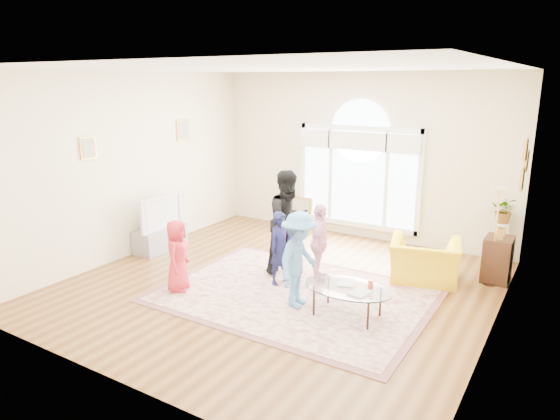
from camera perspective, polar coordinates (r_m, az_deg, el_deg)
The scene contains 18 objects.
ground at distance 7.69m, azimuth -0.16°, elevation -8.64°, with size 6.00×6.00×0.00m, color #593513.
room_shell at distance 9.70m, azimuth 8.75°, elevation 5.73°, with size 6.00×6.00×6.00m.
area_rug at distance 7.36m, azimuth 1.63°, elevation -9.66°, with size 3.60×2.60×0.02m, color beige.
rug_border at distance 7.36m, azimuth 1.63°, elevation -9.69°, with size 3.80×2.80×0.01m, color #824F4D.
tv_console at distance 9.46m, azimuth -13.52°, elevation -3.19°, with size 0.45×1.00×0.42m, color gray.
television at distance 9.32m, azimuth -13.67°, elevation -0.17°, with size 0.17×1.06×0.61m.
coffee_table at distance 6.64m, azimuth 7.74°, elevation -8.88°, with size 1.19×0.76×0.54m.
armchair at distance 8.04m, azimuth 16.21°, elevation -5.62°, with size 1.03×0.90×0.67m, color yellow.
side_cabinet at distance 8.46m, azimuth 23.59°, elevation -5.17°, with size 0.40×0.50×0.70m, color black.
floor_lamp at distance 8.00m, azimuth 23.72°, elevation 0.71°, with size 0.32×0.32×1.51m.
plant_pedestal at distance 9.31m, azimuth 23.93°, elevation -3.45°, with size 0.20×0.20×0.70m, color white.
potted_plant at distance 9.16m, azimuth 24.30°, elevation -0.00°, with size 0.41×0.36×0.46m, color #33722D.
leaning_picture at distance 10.70m, azimuth 1.69°, elevation -1.89°, with size 0.80×0.05×0.62m, color tan.
child_red at distance 7.46m, azimuth -11.67°, elevation -5.09°, with size 0.52×0.34×1.07m, color red.
child_navy at distance 7.54m, azimuth 0.09°, elevation -4.37°, with size 0.41×0.27×1.13m, color #15173E.
child_black at distance 7.93m, azimuth 1.04°, elevation -1.37°, with size 0.81×0.63×1.66m, color black.
child_pink at distance 7.65m, azimuth 4.52°, elevation -3.77°, with size 0.71×0.30×1.21m, color #F8AAC9.
child_blue at distance 6.77m, azimuth 2.16°, elevation -5.69°, with size 0.86×0.50×1.33m, color #508BC9.
Camera 1 is at (3.71, -6.01, 3.02)m, focal length 32.00 mm.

